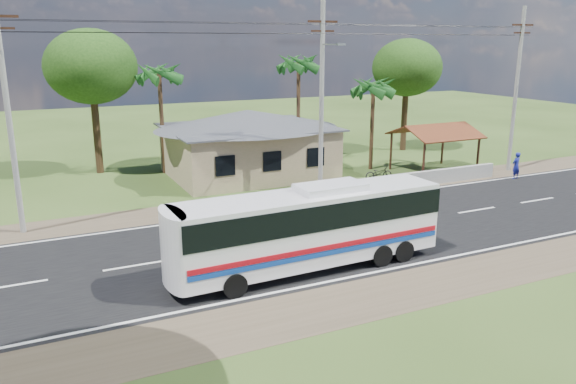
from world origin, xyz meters
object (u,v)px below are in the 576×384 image
waiting_shed (435,132)px  motorcycle (379,173)px  coach_bus (310,223)px  person (516,166)px

waiting_shed → motorcycle: size_ratio=2.81×
coach_bus → motorcycle: size_ratio=5.91×
coach_bus → person: coach_bus is taller
motorcycle → coach_bus: bearing=143.7°
person → motorcycle: bearing=-31.1°
motorcycle → person: (8.38, -3.47, 0.40)m
waiting_shed → person: (3.43, -4.10, -1.84)m
coach_bus → person: bearing=20.2°
waiting_shed → coach_bus: size_ratio=0.47×
waiting_shed → coach_bus: (-15.77, -11.76, -0.80)m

